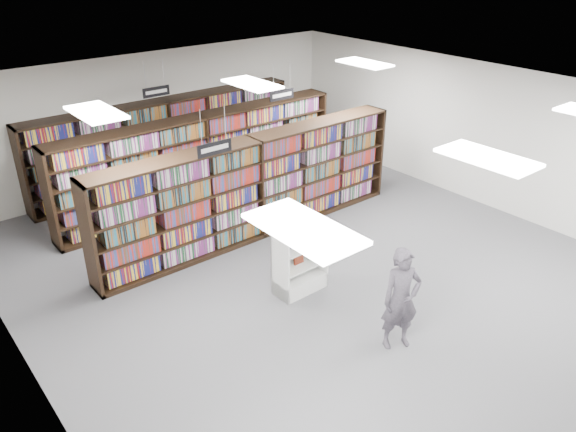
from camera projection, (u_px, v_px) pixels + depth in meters
floor at (320, 273)px, 10.46m from camera, size 12.00×12.00×0.00m
ceiling at (325, 104)px, 9.03m from camera, size 10.00×12.00×0.10m
wall_back at (160, 117)px, 13.91m from camera, size 10.00×0.10×3.20m
wall_left at (22, 300)px, 6.93m from camera, size 0.10×12.00×3.20m
wall_right at (487, 137)px, 12.56m from camera, size 0.10×12.00×3.20m
bookshelf_row_near at (255, 188)px, 11.38m from camera, size 7.00×0.60×2.10m
bookshelf_row_mid at (203, 160)px, 12.77m from camera, size 7.00×0.60×2.10m
bookshelf_row_far at (167, 141)px, 13.95m from camera, size 7.00×0.60×2.10m
aisle_sign_left at (214, 147)px, 9.18m from camera, size 0.65×0.02×0.80m
aisle_sign_right at (282, 94)px, 12.26m from camera, size 0.65×0.02×0.80m
aisle_sign_center at (156, 91)px, 12.52m from camera, size 0.65×0.02×0.80m
troffer_front_left at (304, 229)px, 5.27m from camera, size 0.60×1.20×0.04m
troffer_front_center at (487, 158)px, 6.96m from camera, size 0.60×1.20×0.04m
troffer_back_left at (96, 112)px, 8.74m from camera, size 0.60×1.20×0.04m
troffer_back_center at (252, 84)px, 10.43m from camera, size 0.60×1.20×0.04m
troffer_back_right at (365, 63)px, 12.12m from camera, size 0.60×1.20×0.04m
endcap_display at (299, 267)px, 9.78m from camera, size 0.93×0.47×1.29m
open_book at (303, 221)px, 9.45m from camera, size 0.63×0.40×0.13m
shopper at (401, 299)px, 8.27m from camera, size 0.71×0.60×1.65m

